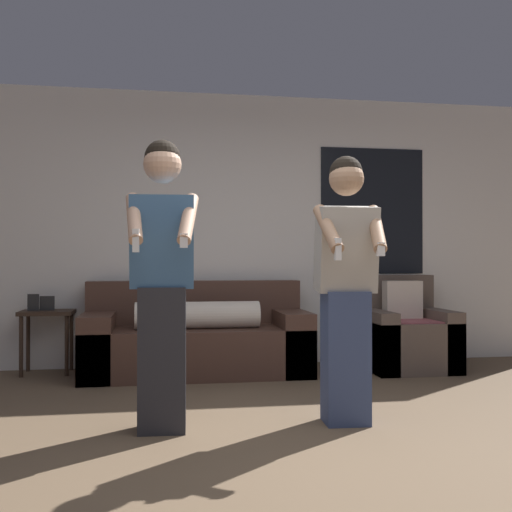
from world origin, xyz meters
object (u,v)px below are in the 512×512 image
(person_left, at_px, (162,279))
(person_right, at_px, (346,285))
(couch, at_px, (197,340))
(side_table, at_px, (47,321))
(armchair, at_px, (403,335))

(person_left, bearing_deg, person_right, -0.73)
(couch, bearing_deg, side_table, 170.69)
(person_right, bearing_deg, couch, 114.22)
(side_table, bearing_deg, armchair, -4.51)
(side_table, distance_m, person_left, 2.34)
(side_table, relative_size, person_left, 0.41)
(couch, distance_m, side_table, 1.38)
(person_left, bearing_deg, armchair, 37.80)
(couch, xyz_separation_m, armchair, (1.98, -0.04, 0.01))
(couch, relative_size, person_right, 1.19)
(couch, height_order, side_table, couch)
(side_table, xyz_separation_m, person_left, (1.03, -2.05, 0.44))
(armchair, relative_size, side_table, 1.22)
(couch, height_order, person_right, person_right)
(armchair, height_order, side_table, armchair)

